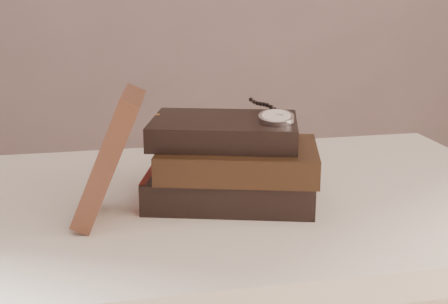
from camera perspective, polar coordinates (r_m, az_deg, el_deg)
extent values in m
cube|color=silver|center=(0.97, -0.62, -5.08)|extent=(1.00, 0.60, 0.04)
cube|color=white|center=(0.99, -0.61, -8.32)|extent=(0.88, 0.49, 0.08)
cube|color=black|center=(0.94, 0.60, -3.03)|extent=(0.28, 0.23, 0.05)
cube|color=#F5EDC8|center=(0.94, 0.79, -3.03)|extent=(0.27, 0.21, 0.04)
cube|color=gold|center=(0.97, -6.33, -2.36)|extent=(0.01, 0.01, 0.05)
cube|color=maroon|center=(0.95, -6.55, -2.84)|extent=(0.05, 0.15, 0.05)
cube|color=black|center=(0.91, 1.34, -0.64)|extent=(0.26, 0.22, 0.04)
cube|color=#F5EDC8|center=(0.91, 1.53, -0.64)|extent=(0.25, 0.20, 0.03)
cube|color=gold|center=(0.95, -5.34, -0.09)|extent=(0.01, 0.01, 0.04)
cube|color=black|center=(0.92, 0.02, 1.99)|extent=(0.25, 0.20, 0.04)
cube|color=#F5EDC8|center=(0.92, 0.21, 1.99)|extent=(0.24, 0.19, 0.03)
cube|color=gold|center=(0.96, -6.10, 2.41)|extent=(0.01, 0.01, 0.04)
cube|color=#3C2017|center=(0.85, -10.53, -0.43)|extent=(0.11, 0.13, 0.18)
cylinder|color=silver|center=(0.89, 4.82, 3.06)|extent=(0.06, 0.06, 0.02)
cylinder|color=white|center=(0.89, 4.83, 3.35)|extent=(0.05, 0.05, 0.01)
torus|color=silver|center=(0.89, 4.83, 3.32)|extent=(0.06, 0.06, 0.01)
cylinder|color=silver|center=(0.92, 4.81, 3.47)|extent=(0.01, 0.01, 0.01)
cube|color=black|center=(0.90, 4.83, 3.50)|extent=(0.01, 0.01, 0.00)
cube|color=black|center=(0.89, 5.16, 3.41)|extent=(0.01, 0.00, 0.00)
sphere|color=black|center=(0.93, 4.68, 3.91)|extent=(0.01, 0.01, 0.01)
sphere|color=black|center=(0.94, 4.35, 4.15)|extent=(0.01, 0.01, 0.01)
sphere|color=black|center=(0.95, 4.02, 4.32)|extent=(0.01, 0.01, 0.01)
sphere|color=black|center=(0.96, 3.70, 4.40)|extent=(0.01, 0.01, 0.01)
sphere|color=black|center=(0.97, 3.39, 4.44)|extent=(0.01, 0.01, 0.01)
sphere|color=black|center=(0.98, 3.08, 4.51)|extent=(0.01, 0.01, 0.01)
sphere|color=black|center=(0.99, 2.78, 4.64)|extent=(0.01, 0.01, 0.01)
sphere|color=black|center=(1.00, 2.49, 4.83)|extent=(0.01, 0.01, 0.01)
torus|color=silver|center=(1.01, -5.54, 1.11)|extent=(0.05, 0.03, 0.05)
torus|color=silver|center=(1.00, -2.55, 1.05)|extent=(0.05, 0.03, 0.05)
cylinder|color=silver|center=(1.00, -4.05, 1.25)|extent=(0.01, 0.01, 0.00)
cylinder|color=silver|center=(1.07, -6.21, 1.57)|extent=(0.03, 0.11, 0.03)
cylinder|color=silver|center=(1.05, -0.97, 1.47)|extent=(0.03, 0.11, 0.03)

